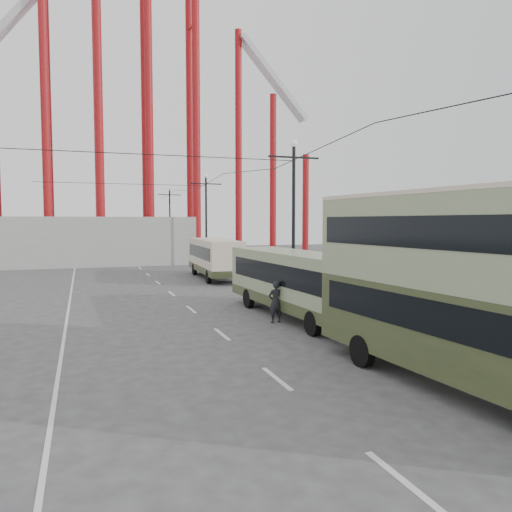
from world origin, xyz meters
name	(u,v)px	position (x,y,z in m)	size (l,w,h in m)	color
ground	(385,428)	(0.00, 0.00, 0.00)	(160.00, 160.00, 0.00)	#434346
road_markings	(181,299)	(-0.86, 19.70, 0.01)	(12.52, 120.00, 0.01)	silver
lamp_post_mid	(294,219)	(5.60, 18.00, 4.68)	(3.20, 0.44, 9.32)	black
lamp_post_far	(206,220)	(5.60, 40.00, 4.68)	(3.20, 0.44, 9.32)	black
lamp_post_distant	(170,220)	(5.60, 62.00, 4.68)	(3.20, 0.44, 9.32)	black
roller_coaster	(110,74)	(-2.49, 56.89, 22.92)	(52.95, 5.00, 55.48)	maroon
fairground_shed	(85,241)	(-6.00, 47.00, 2.50)	(22.00, 10.00, 5.00)	#9A9B96
double_decker_bus	(462,279)	(3.33, 1.51, 3.03)	(3.36, 10.23, 5.40)	#303C20
single_decker_green	(296,281)	(3.28, 12.31, 1.75)	(3.11, 11.09, 3.10)	gray
single_decker_cream	(214,256)	(3.69, 29.36, 1.75)	(2.92, 10.06, 3.10)	beige
pedestrian	(275,302)	(1.88, 11.44, 0.95)	(0.69, 0.45, 1.89)	black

